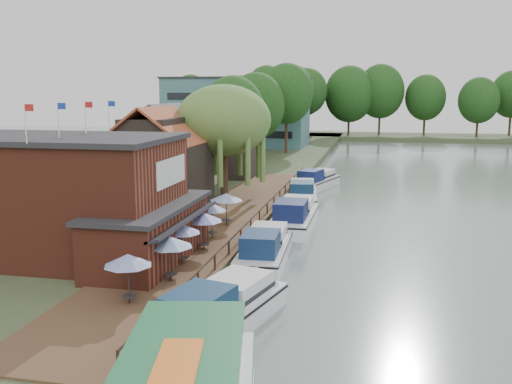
# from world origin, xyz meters

# --- Properties ---
(ground) EXTENTS (260.00, 260.00, 0.00)m
(ground) POSITION_xyz_m (0.00, 0.00, 0.00)
(ground) COLOR slate
(ground) RESTS_ON ground
(land_bank) EXTENTS (50.00, 140.00, 1.00)m
(land_bank) POSITION_xyz_m (-30.00, 35.00, 0.50)
(land_bank) COLOR #384728
(land_bank) RESTS_ON ground
(quay_deck) EXTENTS (6.00, 50.00, 0.10)m
(quay_deck) POSITION_xyz_m (-8.00, 10.00, 1.05)
(quay_deck) COLOR #47301E
(quay_deck) RESTS_ON land_bank
(quay_rail) EXTENTS (0.20, 49.00, 1.00)m
(quay_rail) POSITION_xyz_m (-5.30, 10.50, 1.50)
(quay_rail) COLOR black
(quay_rail) RESTS_ON land_bank
(pub) EXTENTS (20.00, 11.00, 7.30)m
(pub) POSITION_xyz_m (-14.00, -1.00, 4.65)
(pub) COLOR maroon
(pub) RESTS_ON land_bank
(hotel_block) EXTENTS (25.40, 12.40, 12.30)m
(hotel_block) POSITION_xyz_m (-22.00, 70.00, 7.15)
(hotel_block) COLOR #38666B
(hotel_block) RESTS_ON land_bank
(cottage_a) EXTENTS (8.60, 7.60, 8.50)m
(cottage_a) POSITION_xyz_m (-15.00, 14.00, 5.25)
(cottage_a) COLOR black
(cottage_a) RESTS_ON land_bank
(cottage_b) EXTENTS (9.60, 8.60, 8.50)m
(cottage_b) POSITION_xyz_m (-18.00, 24.00, 5.25)
(cottage_b) COLOR beige
(cottage_b) RESTS_ON land_bank
(cottage_c) EXTENTS (7.60, 7.60, 8.50)m
(cottage_c) POSITION_xyz_m (-14.00, 33.00, 5.25)
(cottage_c) COLOR black
(cottage_c) RESTS_ON land_bank
(willow) EXTENTS (8.60, 8.60, 10.43)m
(willow) POSITION_xyz_m (-10.50, 19.00, 6.21)
(willow) COLOR #476B2D
(willow) RESTS_ON land_bank
(umbrella_0) EXTENTS (2.26, 2.26, 2.38)m
(umbrella_0) POSITION_xyz_m (-7.77, -7.68, 2.29)
(umbrella_0) COLOR navy
(umbrella_0) RESTS_ON quay_deck
(umbrella_1) EXTENTS (2.40, 2.40, 2.38)m
(umbrella_1) POSITION_xyz_m (-7.03, -4.26, 2.29)
(umbrella_1) COLOR navy
(umbrella_1) RESTS_ON quay_deck
(umbrella_2) EXTENTS (2.23, 2.23, 2.38)m
(umbrella_2) POSITION_xyz_m (-7.43, -1.39, 2.29)
(umbrella_2) COLOR navy
(umbrella_2) RESTS_ON quay_deck
(umbrella_3) EXTENTS (2.37, 2.37, 2.38)m
(umbrella_3) POSITION_xyz_m (-7.08, 1.68, 2.29)
(umbrella_3) COLOR #1E1A93
(umbrella_3) RESTS_ON quay_deck
(umbrella_4) EXTENTS (1.99, 1.99, 2.38)m
(umbrella_4) POSITION_xyz_m (-7.46, 4.75, 2.29)
(umbrella_4) COLOR navy
(umbrella_4) RESTS_ON quay_deck
(umbrella_5) EXTENTS (2.45, 2.45, 2.38)m
(umbrella_5) POSITION_xyz_m (-7.44, 8.41, 2.29)
(umbrella_5) COLOR navy
(umbrella_5) RESTS_ON quay_deck
(cruiser_0) EXTENTS (5.65, 10.54, 2.44)m
(cruiser_0) POSITION_xyz_m (-3.49, -7.16, 1.22)
(cruiser_0) COLOR silver
(cruiser_0) RESTS_ON ground
(cruiser_1) EXTENTS (3.65, 9.89, 2.35)m
(cruiser_1) POSITION_xyz_m (-3.61, 3.56, 1.18)
(cruiser_1) COLOR silver
(cruiser_1) RESTS_ON ground
(cruiser_2) EXTENTS (3.42, 10.44, 2.55)m
(cruiser_2) POSITION_xyz_m (-3.11, 13.16, 1.27)
(cruiser_2) COLOR white
(cruiser_2) RESTS_ON ground
(cruiser_3) EXTENTS (4.34, 10.16, 2.39)m
(cruiser_3) POSITION_xyz_m (-3.87, 23.46, 1.19)
(cruiser_3) COLOR white
(cruiser_3) RESTS_ON ground
(cruiser_4) EXTENTS (5.55, 9.89, 2.26)m
(cruiser_4) POSITION_xyz_m (-3.41, 32.55, 1.13)
(cruiser_4) COLOR silver
(cruiser_4) RESTS_ON ground
(swan) EXTENTS (0.44, 0.44, 0.44)m
(swan) POSITION_xyz_m (-3.50, -12.59, 0.22)
(swan) COLOR white
(swan) RESTS_ON ground
(bank_tree_0) EXTENTS (8.46, 8.46, 11.90)m
(bank_tree_0) POSITION_xyz_m (-15.98, 43.86, 6.95)
(bank_tree_0) COLOR #143811
(bank_tree_0) RESTS_ON land_bank
(bank_tree_1) EXTENTS (8.47, 8.47, 12.53)m
(bank_tree_1) POSITION_xyz_m (-14.50, 51.49, 7.27)
(bank_tree_1) COLOR #143811
(bank_tree_1) RESTS_ON land_bank
(bank_tree_2) EXTENTS (8.29, 8.29, 14.15)m
(bank_tree_2) POSITION_xyz_m (-11.12, 58.61, 8.07)
(bank_tree_2) COLOR #143811
(bank_tree_2) RESTS_ON land_bank
(bank_tree_3) EXTENTS (8.63, 8.63, 14.85)m
(bank_tree_3) POSITION_xyz_m (-13.55, 79.92, 8.42)
(bank_tree_3) COLOR #143811
(bank_tree_3) RESTS_ON land_bank
(bank_tree_4) EXTENTS (7.13, 7.13, 12.01)m
(bank_tree_4) POSITION_xyz_m (-18.52, 87.34, 7.01)
(bank_tree_4) COLOR #143811
(bank_tree_4) RESTS_ON land_bank
(bank_tree_5) EXTENTS (8.63, 8.63, 14.72)m
(bank_tree_5) POSITION_xyz_m (-12.22, 93.44, 8.36)
(bank_tree_5) COLOR #143811
(bank_tree_5) RESTS_ON land_bank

